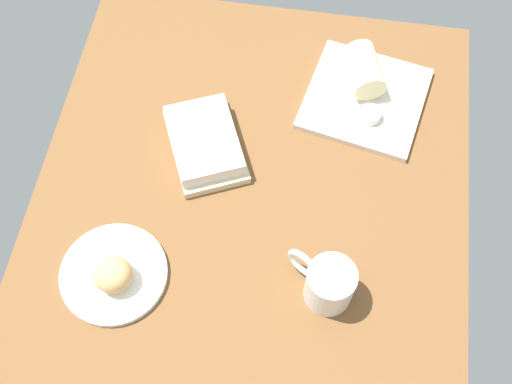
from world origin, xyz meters
TOP-DOWN VIEW (x-y plane):
  - dining_table at (0.00, 0.00)cm, footprint 110.00×90.00cm
  - round_plate at (18.71, -23.55)cm, footprint 20.99×20.99cm
  - scone_pastry at (20.17, -22.54)cm, footprint 9.68×9.86cm
  - square_plate at (-30.35, 21.64)cm, footprint 29.96×29.96cm
  - sauce_cup at (-24.80, 23.00)cm, footprint 4.67×4.67cm
  - breakfast_wrap at (-34.79, 20.54)cm, footprint 13.28×10.49cm
  - book_stack at (-12.40, -11.32)cm, footprint 25.45×21.83cm
  - coffee_mug at (15.96, 17.64)cm, footprint 10.57×13.40cm

SIDE VIEW (x-z plane):
  - dining_table at x=0.00cm, z-range 0.00..4.00cm
  - round_plate at x=18.71cm, z-range 4.00..5.40cm
  - square_plate at x=-30.35cm, z-range 4.00..5.60cm
  - book_stack at x=-12.40cm, z-range 3.88..9.34cm
  - sauce_cup at x=-24.80cm, z-range 5.69..7.81cm
  - scone_pastry at x=20.17cm, z-range 5.40..11.69cm
  - breakfast_wrap at x=-34.79cm, z-range 5.60..12.78cm
  - coffee_mug at x=15.96cm, z-range 4.11..14.43cm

